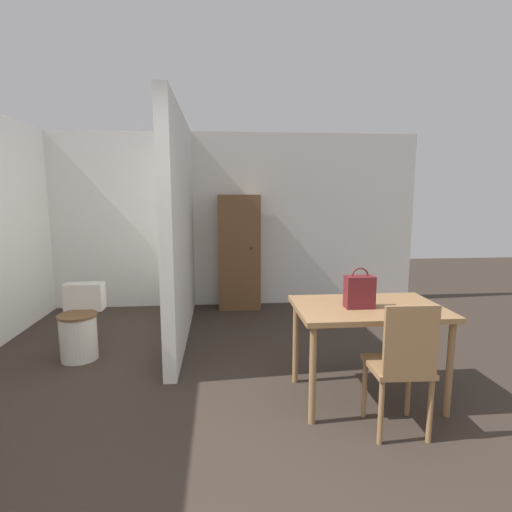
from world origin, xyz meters
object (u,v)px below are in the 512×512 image
object	(u,v)px
toilet	(80,326)
wooden_cabinet	(239,252)
dining_table	(368,316)
wooden_chair	(402,363)
handbag	(359,291)

from	to	relation	value
toilet	wooden_cabinet	distance (m)	2.40
dining_table	wooden_cabinet	xyz separation A→B (m)	(-0.88, 2.70, 0.13)
wooden_cabinet	toilet	bearing A→B (deg)	-135.64
wooden_chair	handbag	bearing A→B (deg)	109.13
wooden_chair	handbag	size ratio (longest dim) A/B	3.00
handbag	dining_table	bearing A→B (deg)	26.78
dining_table	wooden_cabinet	bearing A→B (deg)	108.05
dining_table	wooden_chair	distance (m)	0.54
dining_table	toilet	bearing A→B (deg)	157.46
dining_table	handbag	bearing A→B (deg)	-153.22
wooden_chair	wooden_cabinet	world-z (taller)	wooden_cabinet
handbag	wooden_cabinet	size ratio (longest dim) A/B	0.19
wooden_chair	toilet	size ratio (longest dim) A/B	1.31
wooden_chair	wooden_cabinet	bearing A→B (deg)	108.10
wooden_chair	handbag	distance (m)	0.62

